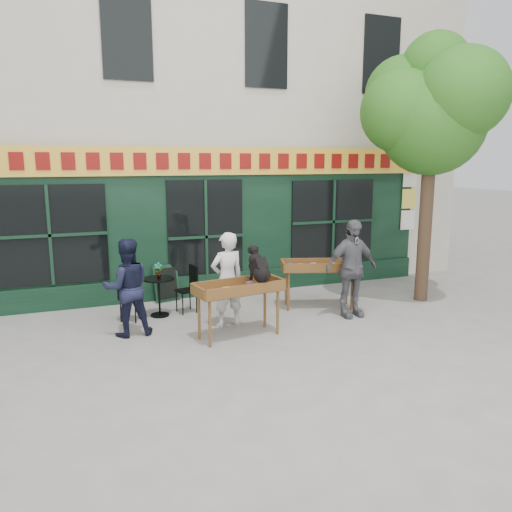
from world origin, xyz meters
The scene contains 14 objects.
ground centered at (0.00, 0.00, 0.00)m, with size 80.00×80.00×0.00m, color slate.
building centered at (0.00, 5.97, 4.97)m, with size 14.00×7.26×10.00m.
street_tree centered at (4.34, 0.36, 4.11)m, with size 3.05×2.90×5.60m.
book_cart_center centered at (-0.20, -0.49, 0.82)m, with size 1.58×0.84×0.99m.
dog centered at (0.15, -0.54, 1.29)m, with size 0.34×0.60×0.60m, color black, non-canonical shape.
woman centered at (-0.20, 0.16, 0.87)m, with size 0.64×0.42×1.75m, color silver.
book_cart_right centered at (1.92, 0.60, 0.82)m, with size 1.62×1.05×0.99m.
man_right centered at (2.22, -0.15, 0.95)m, with size 1.12×0.47×1.91m, color #515156.
bistro_table centered at (-1.27, 1.18, 0.54)m, with size 0.60×0.60×0.76m.
bistro_chair_left centered at (-1.90, 1.13, 0.56)m, with size 0.50×0.50×0.95m.
bistro_chair_right centered at (-0.64, 1.25, 0.56)m, with size 0.43×0.43×0.95m.
potted_plant centered at (-1.27, 1.18, 0.92)m, with size 0.16×0.11×0.31m, color gray.
man_left centered at (-1.97, 0.28, 0.86)m, with size 0.83×0.65×1.71m, color black.
chalkboard centered at (-0.93, 2.19, 0.40)m, with size 0.59×0.30×0.79m.
Camera 1 is at (-2.88, -8.30, 3.00)m, focal length 35.00 mm.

